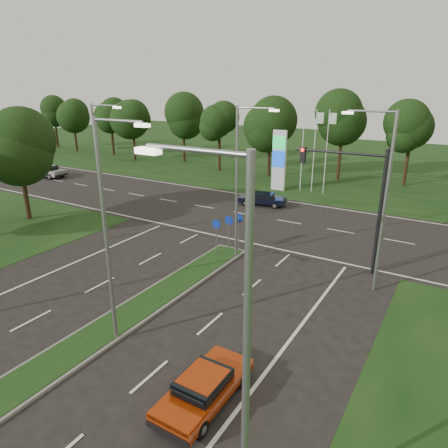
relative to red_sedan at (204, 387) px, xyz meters
The scene contains 16 objects.
verge_far 50.30m from the red_sedan, 96.70° to the left, with size 160.00×50.00×0.02m, color black.
cross_road 19.85m from the red_sedan, 107.19° to the left, with size 160.00×12.00×0.02m, color black.
median_kerb 5.98m from the red_sedan, 169.85° to the right, with size 2.00×26.00×0.12m, color slate.
streetlight_median_near 6.69m from the red_sedan, 168.94° to the left, with size 2.53×0.22×9.00m.
streetlight_median_far 12.80m from the red_sedan, 113.95° to the left, with size 2.53×0.22×9.00m.
streetlight_left_far 17.35m from the red_sedan, 147.71° to the left, with size 2.53×0.22×9.00m.
streetlight_right_far 12.20m from the red_sedan, 74.99° to the left, with size 2.53×0.22×9.00m.
streetlight_right_near 6.18m from the red_sedan, 46.09° to the right, with size 2.53×0.22×9.00m.
traffic_signal 13.64m from the red_sedan, 84.16° to the left, with size 5.10×0.42×7.00m.
median_signs 12.83m from the red_sedan, 117.32° to the left, with size 1.16×1.76×2.38m.
gas_pylon 29.73m from the red_sedan, 109.02° to the left, with size 5.80×1.26×8.00m.
tree_left_far 25.96m from the red_sedan, 159.50° to the left, with size 5.20×5.20×8.86m.
treeline_far 35.90m from the red_sedan, 99.38° to the left, with size 6.00×6.00×9.90m.
red_sedan is the anchor object (origin of this frame).
navy_sedan 23.77m from the red_sedan, 111.63° to the left, with size 4.34×2.50×1.12m.
far_car_a 40.42m from the red_sedan, 151.14° to the left, with size 4.89×2.60×1.35m.
Camera 1 is at (11.99, -3.73, 9.94)m, focal length 32.00 mm.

